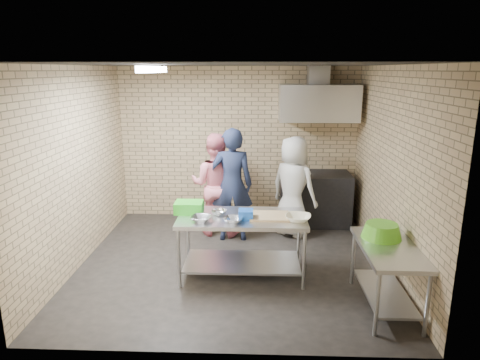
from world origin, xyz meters
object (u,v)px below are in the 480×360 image
at_px(green_crate, 189,207).
at_px(bottle_red, 320,106).
at_px(blue_tub, 246,214).
at_px(green_basin, 382,231).
at_px(stove, 314,198).
at_px(side_counter, 386,277).
at_px(woman_pink, 215,185).
at_px(bottle_green, 343,107).
at_px(woman_white, 293,187).
at_px(man_navy, 232,185).
at_px(prep_table, 242,246).

bearing_deg(green_crate, bottle_red, 47.61).
distance_m(blue_tub, green_basin, 1.63).
bearing_deg(blue_tub, stove, 61.46).
bearing_deg(side_counter, woman_pink, 134.24).
height_order(green_crate, woman_pink, woman_pink).
xyz_separation_m(green_basin, bottle_green, (0.02, 2.74, 1.18)).
relative_size(stove, woman_pink, 0.72).
bearing_deg(bottle_green, woman_white, -137.73).
relative_size(green_crate, man_navy, 0.20).
xyz_separation_m(blue_tub, green_basin, (1.58, -0.38, -0.04)).
bearing_deg(green_basin, bottle_green, 89.58).
xyz_separation_m(prep_table, man_navy, (-0.20, 1.24, 0.49)).
bearing_deg(green_basin, woman_white, 113.78).
bearing_deg(woman_white, stove, -90.28).
bearing_deg(green_crate, woman_white, 42.27).
height_order(prep_table, green_crate, green_crate).
xyz_separation_m(side_counter, bottle_green, (0.00, 2.99, 1.64)).
height_order(prep_table, stove, stove).
distance_m(side_counter, woman_pink, 3.10).
distance_m(side_counter, bottle_green, 3.41).
distance_m(prep_table, bottle_red, 3.05).
xyz_separation_m(green_crate, green_basin, (2.33, -0.60, -0.06)).
bearing_deg(green_crate, prep_table, -9.73).
bearing_deg(man_navy, side_counter, 129.70).
distance_m(stove, man_navy, 1.66).
relative_size(man_navy, woman_white, 1.10).
bearing_deg(blue_tub, woman_white, 65.08).
height_order(bottle_red, woman_white, bottle_red).
bearing_deg(green_basin, green_crate, 165.51).
relative_size(prep_table, man_navy, 0.91).
bearing_deg(blue_tub, green_crate, 163.65).
xyz_separation_m(side_counter, man_navy, (-1.85, 1.97, 0.52)).
bearing_deg(man_navy, blue_tub, 97.07).
distance_m(green_basin, man_navy, 2.51).
xyz_separation_m(blue_tub, woman_white, (0.73, 1.56, -0.06)).
distance_m(prep_table, woman_white, 1.70).
distance_m(prep_table, man_navy, 1.34).
bearing_deg(stove, bottle_green, 28.07).
bearing_deg(woman_white, prep_table, 99.22).
xyz_separation_m(green_basin, man_navy, (-1.83, 1.72, 0.06)).
bearing_deg(blue_tub, prep_table, 116.57).
bearing_deg(green_crate, green_basin, -14.49).
bearing_deg(bottle_green, man_navy, -151.15).
height_order(stove, green_crate, green_crate).
xyz_separation_m(side_counter, green_basin, (-0.02, 0.25, 0.46)).
distance_m(green_basin, woman_pink, 2.87).
distance_m(blue_tub, woman_white, 1.72).
xyz_separation_m(prep_table, woman_pink, (-0.49, 1.46, 0.43)).
xyz_separation_m(prep_table, woman_white, (0.78, 1.46, 0.41)).
xyz_separation_m(side_counter, woman_pink, (-2.14, 2.19, 0.46)).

